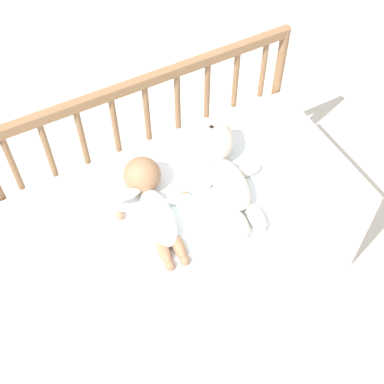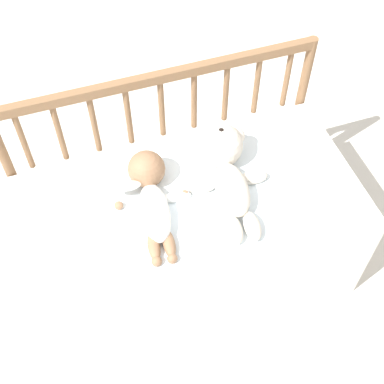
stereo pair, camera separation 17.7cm
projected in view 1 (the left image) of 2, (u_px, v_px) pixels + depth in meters
name	position (u px, v px, depth m)	size (l,w,h in m)	color
ground_plane	(191.00, 270.00, 2.22)	(12.00, 12.00, 0.00)	silver
crib_mattress	(191.00, 238.00, 2.02)	(1.18, 0.61, 0.49)	white
crib_rail	(148.00, 125.00, 1.94)	(1.18, 0.04, 0.78)	brown
blanket	(196.00, 202.00, 1.82)	(0.81, 0.53, 0.01)	white
teddy_bear	(219.00, 161.00, 1.85)	(0.29, 0.46, 0.16)	silver
baby	(151.00, 199.00, 1.77)	(0.27, 0.42, 0.13)	white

